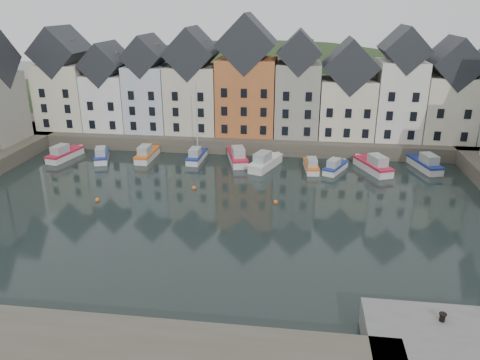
# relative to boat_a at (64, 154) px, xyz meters

# --- Properties ---
(ground) EXTENTS (260.00, 260.00, 0.00)m
(ground) POSITION_rel_boat_a_xyz_m (24.99, -17.00, -0.73)
(ground) COLOR black
(ground) RESTS_ON ground
(far_quay) EXTENTS (90.00, 16.00, 2.00)m
(far_quay) POSITION_rel_boat_a_xyz_m (24.99, 13.00, 0.27)
(far_quay) COLOR #4C483A
(far_quay) RESTS_ON ground
(hillside) EXTENTS (153.60, 70.40, 64.00)m
(hillside) POSITION_rel_boat_a_xyz_m (25.01, 39.00, -18.69)
(hillside) COLOR #23391C
(hillside) RESTS_ON ground
(far_terrace) EXTENTS (72.37, 8.16, 17.78)m
(far_terrace) POSITION_rel_boat_a_xyz_m (28.20, 11.00, 8.15)
(far_terrace) COLOR #EBE4C5
(far_terrace) RESTS_ON far_quay
(mooring_buoys) EXTENTS (20.50, 5.50, 0.50)m
(mooring_buoys) POSITION_rel_boat_a_xyz_m (20.99, -11.67, -0.58)
(mooring_buoys) COLOR orange
(mooring_buoys) RESTS_ON ground
(boat_a) EXTENTS (3.20, 6.61, 2.44)m
(boat_a) POSITION_rel_boat_a_xyz_m (0.00, 0.00, 0.00)
(boat_a) COLOR silver
(boat_a) RESTS_ON ground
(boat_b) EXTENTS (3.62, 6.10, 2.24)m
(boat_b) POSITION_rel_boat_a_xyz_m (5.52, 0.21, -0.06)
(boat_b) COLOR silver
(boat_b) RESTS_ON ground
(boat_c) EXTENTS (1.99, 6.31, 2.42)m
(boat_c) POSITION_rel_boat_a_xyz_m (11.79, 1.43, -0.01)
(boat_c) COLOR silver
(boat_c) RESTS_ON ground
(boat_d) EXTENTS (2.04, 5.89, 11.13)m
(boat_d) POSITION_rel_boat_a_xyz_m (18.97, 1.69, -0.00)
(boat_d) COLOR silver
(boat_d) RESTS_ON ground
(boat_e) EXTENTS (3.94, 7.23, 2.65)m
(boat_e) POSITION_rel_boat_a_xyz_m (24.83, 1.70, 0.06)
(boat_e) COLOR silver
(boat_e) RESTS_ON ground
(boat_f) EXTENTS (4.44, 7.19, 2.64)m
(boat_f) POSITION_rel_boat_a_xyz_m (28.84, -0.21, 0.06)
(boat_f) COLOR silver
(boat_f) RESTS_ON ground
(boat_g) EXTENTS (2.21, 5.49, 2.05)m
(boat_g) POSITION_rel_boat_a_xyz_m (35.05, -0.29, -0.11)
(boat_g) COLOR silver
(boat_g) RESTS_ON ground
(boat_h) EXTENTS (3.76, 5.56, 2.06)m
(boat_h) POSITION_rel_boat_a_xyz_m (38.20, -0.38, -0.11)
(boat_h) COLOR silver
(boat_h) RESTS_ON ground
(boat_i) EXTENTS (4.76, 7.21, 2.66)m
(boat_i) POSITION_rel_boat_a_xyz_m (43.25, 0.35, 0.07)
(boat_i) COLOR silver
(boat_i) RESTS_ON ground
(boat_j) EXTENTS (3.80, 6.95, 2.55)m
(boat_j) POSITION_rel_boat_a_xyz_m (50.23, 2.09, 0.03)
(boat_j) COLOR silver
(boat_j) RESTS_ON ground
(mooring_bollard) EXTENTS (0.48, 0.48, 0.56)m
(mooring_bollard) POSITION_rel_boat_a_xyz_m (42.81, -33.95, 1.58)
(mooring_bollard) COLOR black
(mooring_bollard) RESTS_ON near_quay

